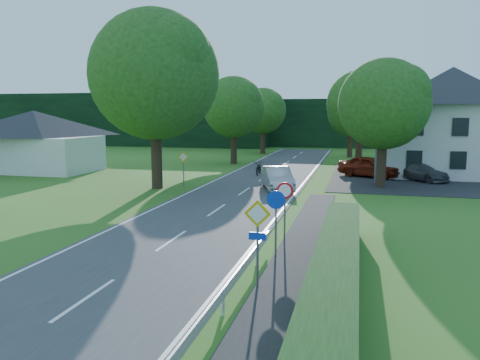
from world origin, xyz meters
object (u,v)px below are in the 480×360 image
(parked_car_grey, at_px, (420,172))
(parked_car_red, at_px, (369,166))
(parked_car_silver_a, at_px, (395,167))
(moving_car, at_px, (277,178))
(motorcycle, at_px, (259,168))
(parasol, at_px, (398,162))
(streetlight, at_px, (375,121))

(parked_car_grey, bearing_deg, parked_car_red, 119.19)
(parked_car_silver_a, bearing_deg, moving_car, 116.60)
(motorcycle, distance_m, parked_car_red, 8.68)
(moving_car, distance_m, parked_car_silver_a, 11.75)
(parked_car_red, height_order, parked_car_grey, parked_car_red)
(moving_car, distance_m, parasol, 12.82)
(streetlight, bearing_deg, motorcycle, 166.79)
(streetlight, distance_m, motorcycle, 9.86)
(parked_car_grey, xyz_separation_m, parasol, (-1.36, 3.00, 0.38))
(moving_car, bearing_deg, motorcycle, 92.31)
(streetlight, height_order, moving_car, streetlight)
(streetlight, relative_size, parked_car_silver_a, 1.83)
(parked_car_silver_a, bearing_deg, parked_car_grey, -159.50)
(motorcycle, relative_size, parked_car_silver_a, 0.49)
(parked_car_silver_a, bearing_deg, streetlight, 133.96)
(motorcycle, relative_size, parked_car_red, 0.44)
(moving_car, relative_size, parasol, 1.98)
(streetlight, height_order, parasol, streetlight)
(streetlight, relative_size, parasol, 3.50)
(parked_car_red, distance_m, parasol, 3.01)
(motorcycle, relative_size, parasol, 0.93)
(motorcycle, height_order, parked_car_grey, parked_car_grey)
(moving_car, relative_size, parked_car_grey, 1.02)
(parasol, bearing_deg, parked_car_silver_a, -102.47)
(streetlight, bearing_deg, parasol, 67.98)
(parasol, bearing_deg, parked_car_grey, -65.65)
(moving_car, xyz_separation_m, parked_car_red, (5.91, 7.90, 0.08))
(streetlight, bearing_deg, parked_car_silver_a, 65.23)
(parked_car_red, height_order, parasol, parasol)
(streetlight, distance_m, parked_car_silver_a, 5.60)
(streetlight, xyz_separation_m, moving_car, (-6.12, -4.90, -3.68))
(streetlight, xyz_separation_m, parked_car_silver_a, (1.76, 3.81, -3.70))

